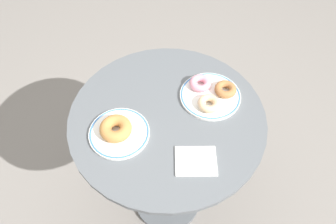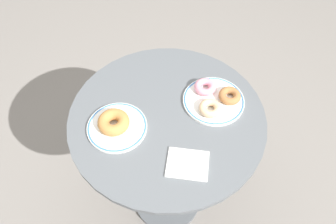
% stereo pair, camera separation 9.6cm
% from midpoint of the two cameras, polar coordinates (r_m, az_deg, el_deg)
% --- Properties ---
extents(ground_plane, '(7.00, 7.00, 0.02)m').
position_cam_midpoint_polar(ground_plane, '(1.79, 1.47, -14.97)').
color(ground_plane, gray).
extents(cafe_table, '(0.68, 0.68, 0.74)m').
position_cam_midpoint_polar(cafe_table, '(1.32, 1.94, -6.39)').
color(cafe_table, '#565B60').
rests_on(cafe_table, ground).
extents(plate_left, '(0.20, 0.20, 0.01)m').
position_cam_midpoint_polar(plate_left, '(1.11, -6.29, -2.71)').
color(plate_left, white).
rests_on(plate_left, cafe_table).
extents(plate_right, '(0.22, 0.22, 0.01)m').
position_cam_midpoint_polar(plate_right, '(1.19, 10.12, 1.82)').
color(plate_right, white).
rests_on(plate_right, cafe_table).
extents(donut_old_fashioned, '(0.13, 0.13, 0.04)m').
position_cam_midpoint_polar(donut_old_fashioned, '(1.09, -6.85, -1.89)').
color(donut_old_fashioned, '#BC7F42').
rests_on(donut_old_fashioned, plate_left).
extents(donut_cinnamon, '(0.09, 0.09, 0.03)m').
position_cam_midpoint_polar(donut_cinnamon, '(1.19, 12.81, 2.61)').
color(donut_cinnamon, '#A36B3D').
rests_on(donut_cinnamon, plate_right).
extents(donut_pink_frosted, '(0.11, 0.11, 0.03)m').
position_cam_midpoint_polar(donut_pink_frosted, '(1.20, 8.66, 4.14)').
color(donut_pink_frosted, pink).
rests_on(donut_pink_frosted, plate_right).
extents(donut_glazed, '(0.08, 0.08, 0.03)m').
position_cam_midpoint_polar(donut_glazed, '(1.14, 9.68, 0.35)').
color(donut_glazed, '#E0B789').
rests_on(donut_glazed, plate_right).
extents(paper_napkin, '(0.15, 0.13, 0.01)m').
position_cam_midpoint_polar(paper_napkin, '(1.04, 6.04, -9.02)').
color(paper_napkin, white).
rests_on(paper_napkin, cafe_table).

